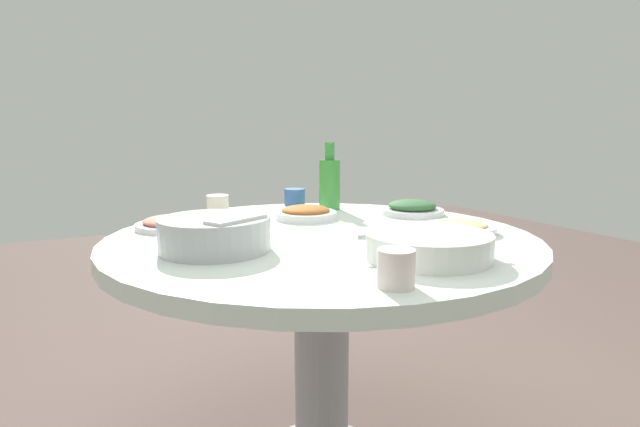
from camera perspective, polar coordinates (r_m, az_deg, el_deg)
name	(u,v)px	position (r m, az deg, el deg)	size (l,w,h in m)	color
round_dining_table	(322,282)	(1.43, 0.20, -7.82)	(1.18, 1.18, 0.73)	#99999E
rice_bowl	(215,233)	(1.23, -11.90, -2.21)	(0.27, 0.27, 0.09)	#B2B5BA
soup_bowl	(427,246)	(1.16, 12.15, -3.65)	(0.29, 0.30, 0.06)	white
dish_noodles	(459,227)	(1.47, 15.65, -1.50)	(0.20, 0.20, 0.04)	white
dish_greens	(412,208)	(1.75, 10.49, 0.58)	(0.22, 0.22, 0.05)	silver
dish_stirfry	(306,213)	(1.64, -1.64, 0.07)	(0.20, 0.20, 0.04)	white
dish_shrimp	(173,223)	(1.54, -16.50, -1.03)	(0.21, 0.21, 0.04)	silver
green_bottle	(330,183)	(1.82, 1.11, 3.56)	(0.08, 0.08, 0.24)	#388F39
tea_cup_near	(218,203)	(1.81, -11.62, 1.14)	(0.08, 0.08, 0.06)	beige
tea_cup_far	(295,197)	(1.92, -2.92, 1.87)	(0.08, 0.08, 0.06)	#325892
tea_cup_side	(396,268)	(0.94, 8.68, -6.21)	(0.07, 0.07, 0.07)	silver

